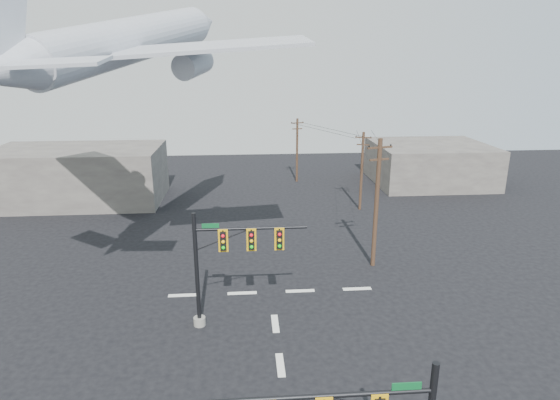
{
  "coord_description": "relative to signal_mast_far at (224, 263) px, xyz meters",
  "views": [
    {
      "loc": [
        -1.65,
        -16.86,
        15.46
      ],
      "look_at": [
        0.06,
        5.0,
        8.76
      ],
      "focal_mm": 30.0,
      "sensor_mm": 36.0,
      "label": 1
    }
  ],
  "objects": [
    {
      "name": "lane_markings",
      "position": [
        2.94,
        -2.82,
        -4.02
      ],
      "size": [
        14.0,
        21.2,
        0.01
      ],
      "color": "silver",
      "rests_on": "ground"
    },
    {
      "name": "signal_mast_far",
      "position": [
        0.0,
        0.0,
        0.0
      ],
      "size": [
        6.77,
        0.78,
        7.13
      ],
      "color": "gray",
      "rests_on": "ground"
    },
    {
      "name": "utility_pole_a",
      "position": [
        11.07,
        7.6,
        1.16
      ],
      "size": [
        1.96,
        0.62,
        9.92
      ],
      "rotation": [
        0.0,
        0.0,
        0.25
      ],
      "color": "#432D1C",
      "rests_on": "ground"
    },
    {
      "name": "utility_pole_b",
      "position": [
        13.43,
        21.43,
        0.28
      ],
      "size": [
        1.6,
        0.68,
        8.23
      ],
      "rotation": [
        0.0,
        0.0,
        -0.35
      ],
      "color": "#432D1C",
      "rests_on": "ground"
    },
    {
      "name": "utility_pole_c",
      "position": [
        8.05,
        33.59,
        0.24
      ],
      "size": [
        1.65,
        0.46,
        8.15
      ],
      "rotation": [
        0.0,
        0.0,
        0.21
      ],
      "color": "#432D1C",
      "rests_on": "ground"
    },
    {
      "name": "power_lines",
      "position": [
        11.51,
        20.84,
        3.99
      ],
      "size": [
        6.88,
        26.0,
        0.86
      ],
      "color": "black"
    },
    {
      "name": "airliner",
      "position": [
        -5.68,
        7.02,
        12.4
      ],
      "size": [
        22.49,
        24.45,
        6.69
      ],
      "rotation": [
        0.0,
        -0.16,
        1.2
      ],
      "color": "#B4B9C1"
    },
    {
      "name": "building_left",
      "position": [
        -17.06,
        26.85,
        -1.03
      ],
      "size": [
        18.0,
        10.0,
        6.0
      ],
      "primitive_type": "cube",
      "color": "slate",
      "rests_on": "ground"
    },
    {
      "name": "building_right",
      "position": [
        24.94,
        31.85,
        -1.53
      ],
      "size": [
        14.0,
        12.0,
        5.0
      ],
      "primitive_type": "cube",
      "color": "slate",
      "rests_on": "ground"
    }
  ]
}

